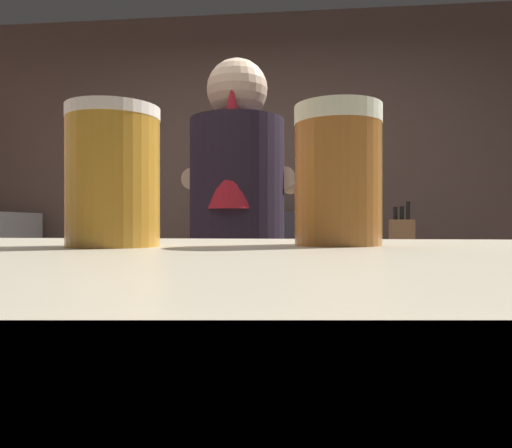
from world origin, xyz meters
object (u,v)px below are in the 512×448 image
object	(u,v)px
bottle_hot_sauce	(316,197)
bottle_vinegar	(232,201)
bottle_olive_oil	(258,202)
knife_block	(402,241)
chefs_knife	(313,264)
bottle_soy	(271,199)
mixing_bowl	(224,257)
pint_glass_far	(113,177)
bartender	(237,257)
pint_glass_near	(338,176)

from	to	relation	value
bottle_hot_sauce	bottle_vinegar	bearing A→B (deg)	-175.55
bottle_hot_sauce	bottle_olive_oil	bearing A→B (deg)	-176.44
knife_block	chefs_knife	bearing A→B (deg)	-169.45
knife_block	bottle_soy	xyz separation A→B (m)	(-0.68, 1.27, 0.26)
chefs_knife	bottle_olive_oil	xyz separation A→B (m)	(-0.37, 1.21, 0.33)
mixing_bowl	pint_glass_far	size ratio (longest dim) A/B	1.44
bottle_olive_oil	chefs_knife	bearing A→B (deg)	-73.04
pint_glass_far	bottle_hot_sauce	bearing A→B (deg)	85.23
bottle_olive_oil	bottle_soy	distance (m)	0.16
chefs_knife	pint_glass_far	size ratio (longest dim) A/B	1.93
chefs_knife	knife_block	bearing A→B (deg)	16.40
chefs_knife	bottle_soy	size ratio (longest dim) A/B	0.92
mixing_bowl	bartender	bearing A→B (deg)	-74.98
bottle_vinegar	bottle_soy	world-z (taller)	bottle_soy
knife_block	mixing_bowl	xyz separation A→B (m)	(-0.81, 0.05, -0.08)
bartender	knife_block	bearing A→B (deg)	-52.65
mixing_bowl	bottle_vinegar	distance (m)	1.12
bartender	mixing_bowl	world-z (taller)	bartender
bartender	knife_block	distance (m)	0.83
bartender	bottle_soy	xyz separation A→B (m)	(-0.01, 1.75, 0.30)
knife_block	pint_glass_far	xyz separation A→B (m)	(-0.60, -1.76, 0.12)
knife_block	pint_glass_near	xyz separation A→B (m)	(-0.40, -1.71, 0.12)
bottle_vinegar	bottle_hot_sauce	xyz separation A→B (m)	(0.58, 0.05, 0.03)
mixing_bowl	chefs_knife	distance (m)	0.44
bottle_vinegar	bottle_soy	xyz separation A→B (m)	(0.26, 0.16, 0.03)
chefs_knife	pint_glass_far	xyz separation A→B (m)	(-0.20, -1.68, 0.22)
mixing_bowl	bottle_soy	size ratio (longest dim) A/B	0.69
mixing_bowl	bottle_soy	xyz separation A→B (m)	(0.13, 1.23, 0.34)
bartender	mixing_bowl	bearing A→B (deg)	16.99
mixing_bowl	bottle_olive_oil	distance (m)	1.13
knife_block	bottle_soy	size ratio (longest dim) A/B	1.07
bottle_vinegar	knife_block	bearing A→B (deg)	-49.85
knife_block	bottle_olive_oil	bearing A→B (deg)	123.88
knife_block	bottle_hot_sauce	bearing A→B (deg)	107.03
bottle_soy	mixing_bowl	bearing A→B (deg)	-96.19
chefs_knife	bottle_vinegar	size ratio (longest dim) A/B	1.21
pint_glass_far	bottle_olive_oil	distance (m)	2.90
bottle_hot_sauce	knife_block	bearing A→B (deg)	-72.97
chefs_knife	bottle_hot_sauce	world-z (taller)	bottle_hot_sauce
bartender	pint_glass_far	xyz separation A→B (m)	(0.08, -1.28, 0.16)
pint_glass_far	bottle_vinegar	size ratio (longest dim) A/B	0.63
pint_glass_near	bottle_vinegar	distance (m)	2.88
chefs_knife	pint_glass_far	bearing A→B (deg)	-91.09
bottle_olive_oil	bottle_vinegar	bearing A→B (deg)	-173.51
pint_glass_far	mixing_bowl	bearing A→B (deg)	96.85
bottle_soy	bartender	bearing A→B (deg)	-89.73
pint_glass_near	bottle_olive_oil	size ratio (longest dim) A/B	0.71
chefs_knife	bottle_soy	xyz separation A→B (m)	(-0.29, 1.35, 0.36)
pint_glass_far	bottle_olive_oil	bearing A→B (deg)	93.24
bartender	chefs_knife	xyz separation A→B (m)	(0.28, 0.41, -0.06)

